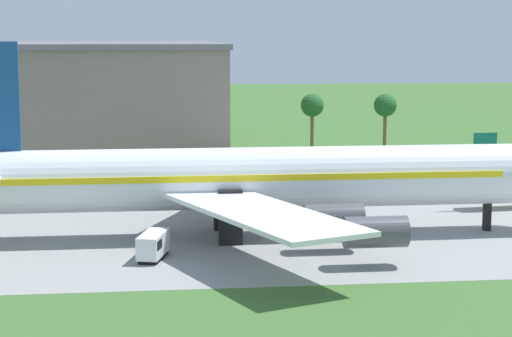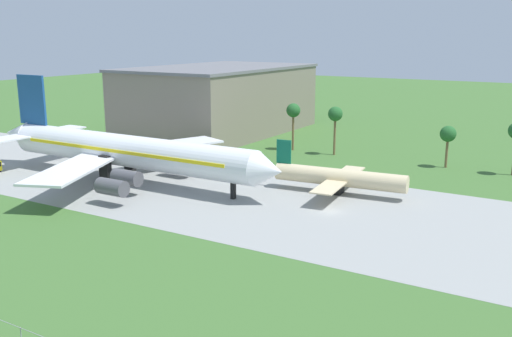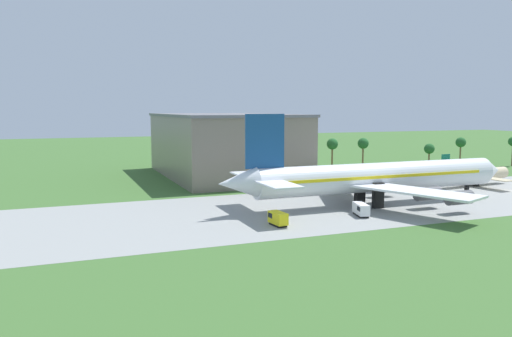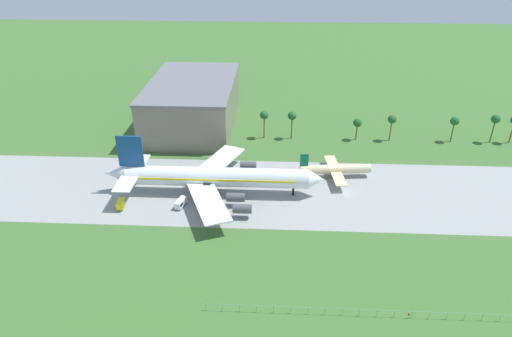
# 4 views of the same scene
# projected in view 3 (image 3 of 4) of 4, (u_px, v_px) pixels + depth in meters

# --- Properties ---
(jet_airliner) EXTENTS (73.78, 53.40, 20.56)m
(jet_airliner) POSITION_uv_depth(u_px,v_px,m) (376.00, 177.00, 112.08)
(jet_airliner) COLOR white
(jet_airliner) RESTS_ON ground_plane
(regional_aircraft) EXTENTS (25.48, 22.96, 9.46)m
(regional_aircraft) POSITION_uv_depth(u_px,v_px,m) (473.00, 175.00, 139.78)
(regional_aircraft) COLOR beige
(regional_aircraft) RESTS_ON ground_plane
(baggage_tug) EXTENTS (3.30, 5.75, 2.54)m
(baggage_tug) POSITION_uv_depth(u_px,v_px,m) (361.00, 209.00, 100.72)
(baggage_tug) COLOR black
(baggage_tug) RESTS_ON ground_plane
(catering_van) EXTENTS (2.44, 4.56, 2.58)m
(catering_van) POSITION_uv_depth(u_px,v_px,m) (278.00, 218.00, 92.44)
(catering_van) COLOR black
(catering_van) RESTS_ON ground_plane
(terminal_building) EXTENTS (36.72, 61.20, 19.97)m
(terminal_building) POSITION_uv_depth(u_px,v_px,m) (223.00, 145.00, 160.34)
(terminal_building) COLOR slate
(terminal_building) RESTS_ON ground_plane
(palm_tree_row) EXTENTS (105.65, 3.60, 12.32)m
(palm_tree_row) POSITION_uv_depth(u_px,v_px,m) (463.00, 143.00, 179.19)
(palm_tree_row) COLOR brown
(palm_tree_row) RESTS_ON ground_plane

